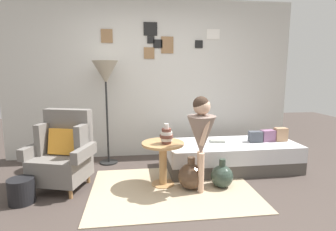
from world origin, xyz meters
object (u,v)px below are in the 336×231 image
(book_on_daybed, at_px, (217,141))
(magazine_basket, at_px, (21,191))
(vase_striped, at_px, (166,136))
(person_child, at_px, (201,131))
(side_table, at_px, (163,155))
(daybed, at_px, (231,156))
(floor_lamp, at_px, (106,76))
(demijohn_far, at_px, (222,176))
(demijohn_near, at_px, (191,176))
(armchair, at_px, (63,153))

(book_on_daybed, relative_size, magazine_basket, 0.79)
(vase_striped, height_order, person_child, person_child)
(side_table, height_order, magazine_basket, side_table)
(daybed, relative_size, floor_lamp, 1.19)
(magazine_basket, bearing_deg, demijohn_far, 2.52)
(floor_lamp, height_order, demijohn_far, floor_lamp)
(floor_lamp, bearing_deg, book_on_daybed, -14.23)
(book_on_daybed, xyz_separation_m, demijohn_near, (-0.55, -0.69, -0.25))
(armchair, relative_size, book_on_daybed, 4.41)
(vase_striped, xyz_separation_m, demijohn_near, (0.29, -0.10, -0.50))
(daybed, height_order, demijohn_far, daybed)
(side_table, bearing_deg, vase_striped, -55.58)
(side_table, relative_size, magazine_basket, 2.01)
(side_table, relative_size, book_on_daybed, 2.56)
(book_on_daybed, distance_m, magazine_basket, 2.63)
(demijohn_near, relative_size, magazine_basket, 1.45)
(vase_striped, height_order, demijohn_near, vase_striped)
(side_table, xyz_separation_m, book_on_daybed, (0.88, 0.53, 0.02))
(side_table, relative_size, demijohn_far, 1.53)
(daybed, xyz_separation_m, demijohn_far, (-0.35, -0.61, -0.05))
(armchair, relative_size, demijohn_near, 2.38)
(daybed, relative_size, side_table, 3.38)
(side_table, bearing_deg, demijohn_near, -25.69)
(side_table, xyz_separation_m, demijohn_near, (0.33, -0.16, -0.23))
(person_child, bearing_deg, floor_lamp, 135.09)
(daybed, height_order, demijohn_near, demijohn_near)
(daybed, xyz_separation_m, person_child, (-0.65, -0.69, 0.55))
(magazine_basket, bearing_deg, daybed, 14.77)
(side_table, distance_m, magazine_basket, 1.65)
(demijohn_near, bearing_deg, side_table, 154.31)
(daybed, xyz_separation_m, magazine_basket, (-2.69, -0.71, -0.06))
(demijohn_far, height_order, magazine_basket, demijohn_far)
(person_child, bearing_deg, daybed, 46.55)
(armchair, xyz_separation_m, side_table, (1.24, -0.12, -0.04))
(vase_striped, xyz_separation_m, demijohn_far, (0.69, -0.11, -0.52))
(person_child, xyz_separation_m, demijohn_near, (-0.10, 0.08, -0.58))
(side_table, bearing_deg, armchair, 174.44)
(floor_lamp, height_order, person_child, floor_lamp)
(book_on_daybed, bearing_deg, person_child, -120.45)
(demijohn_near, xyz_separation_m, magazine_basket, (-1.94, -0.11, -0.03))
(floor_lamp, bearing_deg, magazine_basket, -124.93)
(demijohn_far, relative_size, magazine_basket, 1.31)
(daybed, height_order, book_on_daybed, book_on_daybed)
(armchair, xyz_separation_m, vase_striped, (1.28, -0.18, 0.23))
(side_table, height_order, demijohn_far, side_table)
(armchair, height_order, side_table, armchair)
(daybed, bearing_deg, demijohn_near, -141.07)
(person_child, xyz_separation_m, demijohn_far, (0.30, 0.08, -0.60))
(demijohn_near, xyz_separation_m, demijohn_far, (0.40, -0.00, -0.02))
(armchair, bearing_deg, demijohn_far, -8.18)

